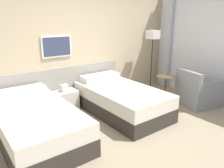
{
  "coord_description": "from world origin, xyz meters",
  "views": [
    {
      "loc": [
        -2.39,
        -2.28,
        1.9
      ],
      "look_at": [
        0.02,
        0.91,
        0.68
      ],
      "focal_mm": 35.0,
      "sensor_mm": 36.0,
      "label": 1
    }
  ],
  "objects": [
    {
      "name": "armchair",
      "position": [
        1.97,
        0.26,
        0.28
      ],
      "size": [
        0.97,
        0.93,
        0.81
      ],
      "rotation": [
        0.0,
        0.0,
        1.31
      ],
      "color": "gray",
      "rests_on": "ground_plane"
    },
    {
      "name": "bed_near_window",
      "position": [
        0.29,
        0.98,
        0.28
      ],
      "size": [
        1.11,
        2.02,
        0.66
      ],
      "color": "#332D28",
      "rests_on": "ground_plane"
    },
    {
      "name": "wall_headboard",
      "position": [
        -0.04,
        2.04,
        1.29
      ],
      "size": [
        10.0,
        0.1,
        2.7
      ],
      "color": "#C6B28E",
      "rests_on": "ground_plane"
    },
    {
      "name": "floor_lamp",
      "position": [
        1.8,
        1.56,
        1.36
      ],
      "size": [
        0.26,
        0.26,
        1.6
      ],
      "color": "black",
      "rests_on": "ground_plane"
    },
    {
      "name": "side_table",
      "position": [
        1.5,
        0.82,
        0.43
      ],
      "size": [
        0.43,
        0.43,
        0.62
      ],
      "color": "brown",
      "rests_on": "ground_plane"
    },
    {
      "name": "bed_near_door",
      "position": [
        -1.46,
        0.98,
        0.28
      ],
      "size": [
        1.11,
        2.02,
        0.66
      ],
      "color": "#332D28",
      "rests_on": "ground_plane"
    },
    {
      "name": "nightstand",
      "position": [
        -0.58,
        1.76,
        0.22
      ],
      "size": [
        0.51,
        0.34,
        0.57
      ],
      "color": "beige",
      "rests_on": "ground_plane"
    },
    {
      "name": "ground_plane",
      "position": [
        0.0,
        0.0,
        0.0
      ],
      "size": [
        16.0,
        16.0,
        0.0
      ],
      "primitive_type": "plane",
      "color": "gray"
    }
  ]
}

